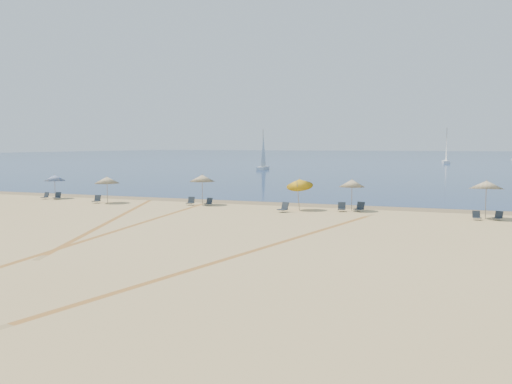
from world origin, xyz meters
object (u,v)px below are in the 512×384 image
(umbrella_3, at_px, (299,183))
(chair_8, at_px, (477,216))
(chair_1, at_px, (57,196))
(chair_9, at_px, (498,216))
(umbrella_5, at_px, (486,185))
(sailboat_2, at_px, (446,153))
(chair_7, at_px, (360,207))
(chair_6, at_px, (342,207))
(chair_5, at_px, (284,208))
(chair_4, at_px, (209,202))
(chair_0, at_px, (45,196))
(sailboat_1, at_px, (263,157))
(chair_3, at_px, (191,201))
(umbrella_4, at_px, (352,183))
(umbrella_2, at_px, (202,178))
(umbrella_0, at_px, (55,178))
(umbrella_1, at_px, (107,180))
(chair_2, at_px, (97,200))

(umbrella_3, bearing_deg, chair_8, -4.79)
(chair_1, relative_size, chair_9, 0.97)
(umbrella_5, distance_m, sailboat_2, 113.45)
(chair_7, bearing_deg, umbrella_3, -153.19)
(chair_1, distance_m, chair_6, 25.97)
(chair_5, height_order, sailboat_2, sailboat_2)
(chair_1, height_order, chair_8, chair_1)
(chair_4, height_order, chair_5, chair_5)
(chair_1, relative_size, chair_7, 0.83)
(chair_0, height_order, sailboat_1, sailboat_1)
(chair_4, bearing_deg, chair_8, 3.92)
(chair_7, distance_m, chair_9, 9.43)
(chair_5, distance_m, chair_6, 4.37)
(umbrella_3, bearing_deg, chair_3, 178.95)
(umbrella_4, xyz_separation_m, chair_9, (10.00, -1.68, -1.82))
(chair_8, bearing_deg, chair_0, 166.62)
(chair_3, distance_m, chair_9, 23.15)
(chair_5, bearing_deg, chair_0, -159.70)
(sailboat_2, bearing_deg, umbrella_3, -100.00)
(chair_9, bearing_deg, chair_3, -157.71)
(umbrella_2, height_order, umbrella_4, umbrella_2)
(chair_5, height_order, sailboat_1, sailboat_1)
(chair_4, distance_m, chair_9, 21.59)
(chair_1, relative_size, chair_8, 1.07)
(chair_5, xyz_separation_m, chair_9, (14.54, 0.89, -0.06))
(chair_8, relative_size, sailboat_1, 0.08)
(umbrella_0, distance_m, chair_0, 1.86)
(chair_0, relative_size, chair_1, 0.89)
(umbrella_2, xyz_separation_m, sailboat_1, (-16.66, 61.07, 0.21))
(chair_0, distance_m, chair_7, 28.58)
(umbrella_3, bearing_deg, sailboat_1, 112.19)
(chair_1, bearing_deg, umbrella_1, -16.55)
(chair_1, xyz_separation_m, sailboat_2, (30.76, 113.11, 2.56))
(umbrella_2, bearing_deg, sailboat_2, 81.63)
(umbrella_0, distance_m, umbrella_4, 27.49)
(chair_2, relative_size, chair_9, 0.98)
(umbrella_2, xyz_separation_m, chair_5, (7.81, -2.35, -1.88))
(umbrella_5, height_order, chair_6, umbrella_5)
(umbrella_5, distance_m, chair_1, 35.87)
(chair_5, bearing_deg, umbrella_4, 53.63)
(umbrella_0, relative_size, umbrella_3, 0.84)
(chair_1, height_order, chair_4, chair_1)
(chair_1, relative_size, chair_4, 1.06)
(umbrella_5, bearing_deg, chair_4, 178.49)
(umbrella_2, bearing_deg, umbrella_3, -4.99)
(sailboat_2, bearing_deg, chair_4, -103.91)
(umbrella_1, height_order, umbrella_2, umbrella_2)
(chair_2, bearing_deg, chair_8, -7.05)
(chair_1, distance_m, chair_8, 35.26)
(chair_8, bearing_deg, chair_7, 156.39)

